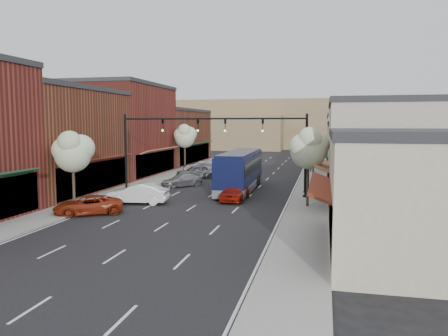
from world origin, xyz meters
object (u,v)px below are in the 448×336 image
Objects in this scene: tree_right_far at (314,144)px; tree_left_far at (185,136)px; red_hatchback at (235,191)px; parked_car_b at (138,194)px; signal_mast_left at (150,141)px; tree_left_near at (73,151)px; lamp_post_near at (305,160)px; lamp_post_far at (311,149)px; tree_right_near at (309,148)px; parked_car_e at (199,167)px; signal_mast_right at (277,143)px; coach_bus at (240,170)px; parked_car_c at (182,180)px; parked_car_a at (88,205)px; parked_car_d at (196,172)px.

tree_left_far is (-16.60, 6.00, 0.61)m from tree_right_far.
parked_car_b is at bearing -155.25° from red_hatchback.
tree_left_near is (-2.63, -8.05, -0.40)m from signal_mast_left.
lamp_post_near is 14.72m from parked_car_b.
lamp_post_far is at bearing 7.30° from tree_left_far.
tree_left_near is 1.21× the size of parked_car_b.
tree_right_near is 1.46× the size of parked_car_e.
coach_bus is at bearing 140.71° from signal_mast_right.
lamp_post_near is 12.37m from parked_car_c.
lamp_post_near is 0.96× the size of red_hatchback.
tree_right_near reaches higher than parked_car_e.
signal_mast_right reaches higher than parked_car_a.
parked_car_a is at bearing -140.75° from signal_mast_right.
lamp_post_far is 22.81m from red_hatchback.
tree_left_far is 1.50× the size of parked_car_e.
parked_car_a is 27.20m from parked_car_e.
tree_left_far is 1.38× the size of lamp_post_far.
tree_left_near is 19.25m from lamp_post_near.
tree_left_near is (-16.60, -20.00, 0.23)m from tree_right_far.
tree_left_far is 4.45m from parked_car_e.
parked_car_d reaches higher than parked_car_e.
tree_right_near is at bearing 13.55° from tree_left_near.
tree_left_far is (-0.00, 26.00, 0.38)m from tree_left_near.
lamp_post_near is at bearing 115.63° from parked_car_b.
signal_mast_right reaches higher than parked_car_d.
tree_left_far is at bearing 98.35° from signal_mast_left.
lamp_post_near is at bearing -90.00° from lamp_post_far.
tree_left_near is 4.43m from parked_car_a.
parked_car_e is (-14.00, 15.04, -2.33)m from lamp_post_near.
signal_mast_right is 22.68m from tree_left_far.
parked_car_e is (-8.68, 19.60, -0.11)m from red_hatchback.
tree_left_near is 1.39× the size of parked_car_e.
parked_car_a is at bearing -85.75° from tree_left_far.
tree_left_far is at bearing 119.24° from red_hatchback.
red_hatchback is (-5.32, -4.57, -2.22)m from lamp_post_near.
tree_left_far reaches higher than red_hatchback.
tree_left_near is at bearing -30.64° from parked_car_e.
tree_right_near is 1.05× the size of tree_left_near.
tree_right_far is 1.15× the size of parked_car_b.
tree_left_far is 1.38× the size of lamp_post_near.
tree_left_far is 8.79m from parked_car_d.
lamp_post_far is at bearing 56.14° from signal_mast_left.
tree_right_near is at bearing 10.61° from parked_car_d.
parked_car_c is 13.35m from parked_car_e.
lamp_post_near is (16.05, -15.44, -1.60)m from tree_left_far.
tree_left_near reaches higher than lamp_post_near.
red_hatchback is 11.53m from parked_car_a.
signal_mast_right reaches higher than tree_right_far.
lamp_post_near is 17.50m from lamp_post_far.
tree_left_far is at bearing -177.07° from parked_car_b.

